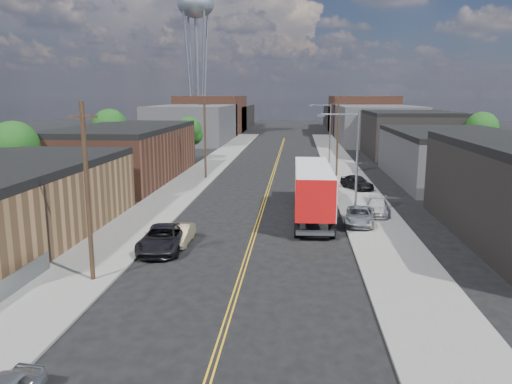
% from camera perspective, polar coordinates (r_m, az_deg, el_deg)
% --- Properties ---
extents(ground, '(260.00, 260.00, 0.00)m').
position_cam_1_polar(ground, '(76.49, 2.35, 3.29)').
color(ground, black).
rests_on(ground, ground).
extents(centerline, '(0.32, 120.00, 0.01)m').
position_cam_1_polar(centerline, '(61.68, 1.76, 1.42)').
color(centerline, gold).
rests_on(centerline, ground).
extents(sidewalk_left, '(5.00, 140.00, 0.15)m').
position_cam_1_polar(sidewalk_left, '(62.87, -6.92, 1.59)').
color(sidewalk_left, slate).
rests_on(sidewalk_left, ground).
extents(sidewalk_right, '(5.00, 140.00, 0.15)m').
position_cam_1_polar(sidewalk_right, '(61.91, 10.58, 1.34)').
color(sidewalk_right, slate).
rests_on(sidewalk_right, ground).
extents(warehouse_tan, '(12.00, 22.00, 5.60)m').
position_cam_1_polar(warehouse_tan, '(40.51, -26.82, -0.86)').
color(warehouse_tan, '#8D6441').
rests_on(warehouse_tan, ground).
extents(warehouse_brown, '(12.00, 26.00, 6.60)m').
position_cam_1_polar(warehouse_brown, '(63.75, -14.70, 4.37)').
color(warehouse_brown, '#542F21').
rests_on(warehouse_brown, ground).
extents(industrial_right_b, '(14.00, 24.00, 6.10)m').
position_cam_1_polar(industrial_right_b, '(64.95, 21.64, 3.85)').
color(industrial_right_b, '#37373A').
rests_on(industrial_right_b, ground).
extents(industrial_right_c, '(14.00, 22.00, 7.60)m').
position_cam_1_polar(industrial_right_c, '(89.97, 16.94, 6.42)').
color(industrial_right_c, black).
rests_on(industrial_right_c, ground).
extents(skyline_left_a, '(16.00, 30.00, 8.00)m').
position_cam_1_polar(skyline_left_a, '(113.29, -7.11, 7.78)').
color(skyline_left_a, '#37373A').
rests_on(skyline_left_a, ground).
extents(skyline_right_a, '(16.00, 30.00, 8.00)m').
position_cam_1_polar(skyline_right_a, '(112.18, 13.50, 7.53)').
color(skyline_right_a, '#37373A').
rests_on(skyline_right_a, ground).
extents(skyline_left_b, '(16.00, 26.00, 10.00)m').
position_cam_1_polar(skyline_left_b, '(137.79, -4.99, 8.81)').
color(skyline_left_b, '#542F21').
rests_on(skyline_left_b, ground).
extents(skyline_right_b, '(16.00, 26.00, 10.00)m').
position_cam_1_polar(skyline_right_b, '(136.87, 11.95, 8.60)').
color(skyline_right_b, '#542F21').
rests_on(skyline_right_b, ground).
extents(skyline_left_c, '(16.00, 40.00, 7.00)m').
position_cam_1_polar(skyline_left_c, '(157.58, -3.75, 8.56)').
color(skyline_left_c, black).
rests_on(skyline_left_c, ground).
extents(skyline_right_c, '(16.00, 40.00, 7.00)m').
position_cam_1_polar(skyline_right_c, '(156.79, 11.03, 8.37)').
color(skyline_right_c, black).
rests_on(skyline_right_c, ground).
extents(water_tower, '(9.00, 9.00, 36.90)m').
position_cam_1_polar(water_tower, '(129.81, -6.90, 19.99)').
color(water_tower, gray).
rests_on(water_tower, ground).
extents(streetlight_near, '(3.39, 0.25, 9.00)m').
position_cam_1_polar(streetlight_near, '(41.27, 10.93, 3.89)').
color(streetlight_near, gray).
rests_on(streetlight_near, ground).
extents(streetlight_far, '(3.39, 0.25, 9.00)m').
position_cam_1_polar(streetlight_far, '(76.02, 8.16, 7.18)').
color(streetlight_far, gray).
rests_on(streetlight_far, ground).
extents(utility_pole_left_near, '(1.60, 0.26, 10.00)m').
position_cam_1_polar(utility_pole_left_near, '(28.59, -18.71, -0.01)').
color(utility_pole_left_near, black).
rests_on(utility_pole_left_near, ground).
extents(utility_pole_left_far, '(1.60, 0.26, 10.00)m').
position_cam_1_polar(utility_pole_left_far, '(61.99, -5.85, 6.20)').
color(utility_pole_left_far, black).
rests_on(utility_pole_left_far, ground).
extents(utility_pole_right, '(1.60, 0.26, 10.00)m').
position_cam_1_polar(utility_pole_right, '(64.14, 9.31, 6.27)').
color(utility_pole_right, black).
rests_on(utility_pole_right, ground).
extents(tree_left_near, '(4.85, 4.76, 7.91)m').
position_cam_1_polar(tree_left_near, '(53.39, -25.84, 4.42)').
color(tree_left_near, black).
rests_on(tree_left_near, ground).
extents(tree_left_mid, '(5.10, 5.04, 8.37)m').
position_cam_1_polar(tree_left_mid, '(75.89, -16.30, 6.96)').
color(tree_left_mid, black).
rests_on(tree_left_mid, ground).
extents(tree_left_far, '(4.35, 4.20, 6.97)m').
position_cam_1_polar(tree_left_far, '(79.79, -7.68, 6.82)').
color(tree_left_far, black).
rests_on(tree_left_far, ground).
extents(tree_right_far, '(4.85, 4.76, 7.91)m').
position_cam_1_polar(tree_right_far, '(80.53, 24.42, 6.41)').
color(tree_right_far, black).
rests_on(tree_right_far, ground).
extents(semi_truck, '(3.04, 16.99, 4.45)m').
position_cam_1_polar(semi_truck, '(43.78, 6.45, 0.73)').
color(semi_truck, silver).
rests_on(semi_truck, ground).
extents(car_left_b, '(1.43, 4.09, 1.35)m').
position_cam_1_polar(car_left_b, '(35.61, -8.68, -4.81)').
color(car_left_b, '#988563').
rests_on(car_left_b, ground).
extents(car_left_c, '(2.99, 6.03, 1.64)m').
position_cam_1_polar(car_left_c, '(34.31, -10.59, -5.23)').
color(car_left_c, black).
rests_on(car_left_c, ground).
extents(car_right_lot_a, '(3.00, 5.21, 1.37)m').
position_cam_1_polar(car_right_lot_a, '(40.66, 11.77, -2.69)').
color(car_right_lot_a, '#A3A6A8').
rests_on(car_right_lot_a, sidewalk_right).
extents(car_right_lot_b, '(2.58, 4.82, 1.33)m').
position_cam_1_polar(car_right_lot_b, '(44.30, 13.66, -1.66)').
color(car_right_lot_b, '#B1B1B1').
rests_on(car_right_lot_b, sidewalk_right).
extents(car_right_lot_c, '(3.74, 4.85, 1.54)m').
position_cam_1_polar(car_right_lot_c, '(55.82, 11.45, 1.13)').
color(car_right_lot_c, black).
rests_on(car_right_lot_c, sidewalk_right).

